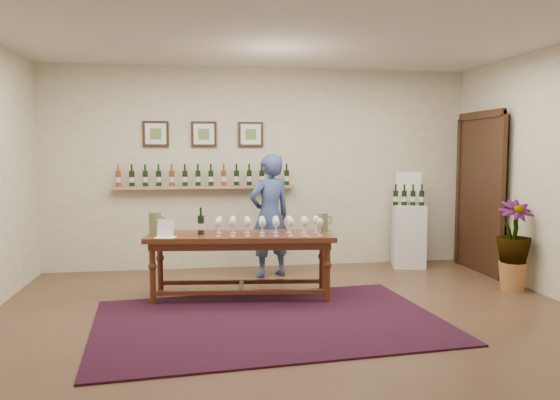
{
  "coord_description": "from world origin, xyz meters",
  "views": [
    {
      "loc": [
        -0.95,
        -5.17,
        1.63
      ],
      "look_at": [
        0.0,
        0.8,
        1.1
      ],
      "focal_mm": 35.0,
      "sensor_mm": 36.0,
      "label": 1
    }
  ],
  "objects": [
    {
      "name": "ground",
      "position": [
        0.0,
        0.0,
        0.0
      ],
      "size": [
        6.0,
        6.0,
        0.0
      ],
      "primitive_type": "plane",
      "color": "#4D3222",
      "rests_on": "ground"
    },
    {
      "name": "room_shell",
      "position": [
        2.11,
        1.86,
        1.12
      ],
      "size": [
        6.0,
        6.0,
        6.0
      ],
      "color": "beige",
      "rests_on": "ground"
    },
    {
      "name": "rug",
      "position": [
        -0.25,
        -0.1,
        0.01
      ],
      "size": [
        3.45,
        2.45,
        0.02
      ],
      "primitive_type": "cube",
      "rotation": [
        0.0,
        0.0,
        0.08
      ],
      "color": "#440C10",
      "rests_on": "ground"
    },
    {
      "name": "tasting_table",
      "position": [
        -0.44,
        0.8,
        0.62
      ],
      "size": [
        2.11,
        0.88,
        0.73
      ],
      "rotation": [
        0.0,
        0.0,
        -0.11
      ],
      "color": "#421510",
      "rests_on": "ground"
    },
    {
      "name": "table_glasses",
      "position": [
        -0.14,
        0.72,
        0.83
      ],
      "size": [
        1.47,
        0.5,
        0.2
      ],
      "primitive_type": null,
      "rotation": [
        0.0,
        0.0,
        -0.12
      ],
      "color": "white",
      "rests_on": "tasting_table"
    },
    {
      "name": "table_bottles",
      "position": [
        -0.87,
        0.86,
        0.88
      ],
      "size": [
        0.29,
        0.17,
        0.3
      ],
      "primitive_type": null,
      "rotation": [
        0.0,
        0.0,
        -0.02
      ],
      "color": "black",
      "rests_on": "tasting_table"
    },
    {
      "name": "pitcher_left",
      "position": [
        -1.38,
        0.94,
        0.85
      ],
      "size": [
        0.18,
        0.18,
        0.24
      ],
      "primitive_type": null,
      "rotation": [
        0.0,
        0.0,
        -0.22
      ],
      "color": "#636B42",
      "rests_on": "tasting_table"
    },
    {
      "name": "pitcher_right",
      "position": [
        0.51,
        0.85,
        0.83
      ],
      "size": [
        0.15,
        0.15,
        0.21
      ],
      "primitive_type": null,
      "rotation": [
        0.0,
        0.0,
        -0.16
      ],
      "color": "#636B42",
      "rests_on": "tasting_table"
    },
    {
      "name": "menu_card",
      "position": [
        -1.25,
        0.68,
        0.82
      ],
      "size": [
        0.24,
        0.2,
        0.19
      ],
      "primitive_type": "cube",
      "rotation": [
        0.0,
        0.0,
        -0.23
      ],
      "color": "white",
      "rests_on": "tasting_table"
    },
    {
      "name": "display_pedestal",
      "position": [
        2.07,
        2.14,
        0.44
      ],
      "size": [
        0.54,
        0.54,
        0.88
      ],
      "primitive_type": "cube",
      "rotation": [
        0.0,
        0.0,
        -0.26
      ],
      "color": "silver",
      "rests_on": "ground"
    },
    {
      "name": "pedestal_bottles",
      "position": [
        2.04,
        2.11,
        1.02
      ],
      "size": [
        0.29,
        0.15,
        0.28
      ],
      "primitive_type": null,
      "rotation": [
        0.0,
        0.0,
        -0.26
      ],
      "color": "black",
      "rests_on": "display_pedestal"
    },
    {
      "name": "info_sign",
      "position": [
        2.09,
        2.23,
        1.13
      ],
      "size": [
        0.35,
        0.11,
        0.49
      ],
      "primitive_type": "cube",
      "rotation": [
        0.0,
        0.0,
        -0.26
      ],
      "color": "white",
      "rests_on": "display_pedestal"
    },
    {
      "name": "potted_plant",
      "position": [
        2.75,
        0.64,
        0.54
      ],
      "size": [
        0.52,
        0.52,
        0.93
      ],
      "rotation": [
        0.0,
        0.0,
        -0.06
      ],
      "color": "#A76A37",
      "rests_on": "ground"
    },
    {
      "name": "person",
      "position": [
        0.03,
        1.83,
        0.8
      ],
      "size": [
        0.69,
        0.57,
        1.61
      ],
      "primitive_type": "imported",
      "rotation": [
        0.0,
        0.0,
        3.52
      ],
      "color": "#35467D",
      "rests_on": "ground"
    }
  ]
}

